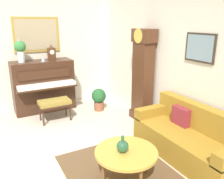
# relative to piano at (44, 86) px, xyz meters

# --- Properties ---
(ground_plane) EXTENTS (6.40, 6.00, 0.10)m
(ground_plane) POSITION_rel_piano_xyz_m (2.23, -0.35, -0.68)
(ground_plane) COLOR beige
(wall_left) EXTENTS (0.13, 4.90, 2.80)m
(wall_left) POSITION_rel_piano_xyz_m (-0.37, -0.34, 0.78)
(wall_left) COLOR silver
(wall_left) RESTS_ON ground_plane
(wall_back) EXTENTS (5.30, 0.13, 2.80)m
(wall_back) POSITION_rel_piano_xyz_m (2.25, 2.05, 0.78)
(wall_back) COLOR silver
(wall_back) RESTS_ON ground_plane
(area_rug) EXTENTS (2.10, 1.50, 0.01)m
(area_rug) POSITION_rel_piano_xyz_m (3.31, 0.36, -0.63)
(area_rug) COLOR brown
(area_rug) RESTS_ON ground_plane
(piano) EXTENTS (0.87, 1.44, 1.25)m
(piano) POSITION_rel_piano_xyz_m (0.00, 0.00, 0.00)
(piano) COLOR #3D2316
(piano) RESTS_ON ground_plane
(piano_bench) EXTENTS (0.42, 0.70, 0.48)m
(piano_bench) POSITION_rel_piano_xyz_m (0.81, 0.04, -0.22)
(piano_bench) COLOR #3D2316
(piano_bench) RESTS_ON ground_plane
(grandfather_clock) EXTENTS (0.52, 0.34, 2.03)m
(grandfather_clock) POSITION_rel_piano_xyz_m (1.66, 1.81, 0.34)
(grandfather_clock) COLOR #4C2B19
(grandfather_clock) RESTS_ON ground_plane
(couch) EXTENTS (1.90, 0.80, 0.84)m
(couch) POSITION_rel_piano_xyz_m (3.28, 1.60, -0.32)
(couch) COLOR olive
(couch) RESTS_ON ground_plane
(coffee_table) EXTENTS (0.88, 0.88, 0.45)m
(coffee_table) POSITION_rel_piano_xyz_m (3.31, 0.36, -0.21)
(coffee_table) COLOR gold
(coffee_table) RESTS_ON ground_plane
(mantel_clock) EXTENTS (0.13, 0.18, 0.38)m
(mantel_clock) POSITION_rel_piano_xyz_m (0.00, 0.26, 0.79)
(mantel_clock) COLOR #4C2B19
(mantel_clock) RESTS_ON piano
(flower_vase) EXTENTS (0.26, 0.26, 0.58)m
(flower_vase) POSITION_rel_piano_xyz_m (0.00, -0.45, 0.93)
(flower_vase) COLOR silver
(flower_vase) RESTS_ON piano
(teacup) EXTENTS (0.12, 0.12, 0.06)m
(teacup) POSITION_rel_piano_xyz_m (0.09, 0.03, 0.64)
(teacup) COLOR #ADC6D6
(teacup) RESTS_ON piano
(green_jug) EXTENTS (0.17, 0.17, 0.24)m
(green_jug) POSITION_rel_piano_xyz_m (3.30, 0.30, -0.09)
(green_jug) COLOR #234C33
(green_jug) RESTS_ON coffee_table
(potted_plant) EXTENTS (0.36, 0.36, 0.56)m
(potted_plant) POSITION_rel_piano_xyz_m (0.71, 1.18, -0.31)
(potted_plant) COLOR #935138
(potted_plant) RESTS_ON ground_plane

